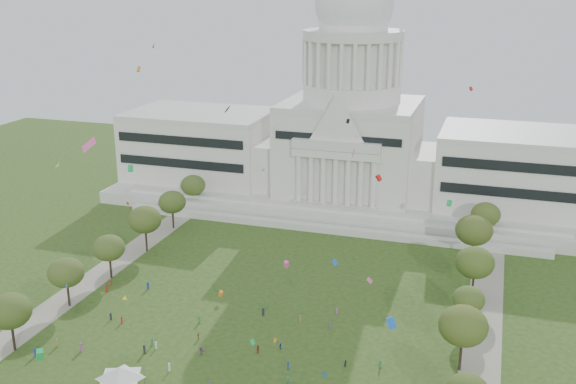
# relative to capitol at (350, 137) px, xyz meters

# --- Properties ---
(ground) EXTENTS (400.00, 400.00, 0.00)m
(ground) POSITION_rel_capitol_xyz_m (0.00, -113.59, -22.30)
(ground) COLOR #2D4616
(ground) RESTS_ON ground
(capitol) EXTENTS (160.00, 64.50, 91.30)m
(capitol) POSITION_rel_capitol_xyz_m (0.00, 0.00, 0.00)
(capitol) COLOR beige
(capitol) RESTS_ON ground
(path_left) EXTENTS (8.00, 160.00, 0.04)m
(path_left) POSITION_rel_capitol_xyz_m (-48.00, -83.59, -22.28)
(path_left) COLOR gray
(path_left) RESTS_ON ground
(path_right) EXTENTS (8.00, 160.00, 0.04)m
(path_right) POSITION_rel_capitol_xyz_m (48.00, -83.59, -22.28)
(path_right) COLOR gray
(path_right) RESTS_ON ground
(row_tree_l_1) EXTENTS (8.86, 8.86, 12.59)m
(row_tree_l_1) POSITION_rel_capitol_xyz_m (-44.07, -116.55, -13.34)
(row_tree_l_1) COLOR black
(row_tree_l_1) RESTS_ON ground
(row_tree_l_2) EXTENTS (8.42, 8.42, 11.97)m
(row_tree_l_2) POSITION_rel_capitol_xyz_m (-45.04, -96.29, -13.79)
(row_tree_l_2) COLOR black
(row_tree_l_2) RESTS_ON ground
(row_tree_r_2) EXTENTS (9.55, 9.55, 13.58)m
(row_tree_r_2) POSITION_rel_capitol_xyz_m (44.17, -96.15, -12.64)
(row_tree_r_2) COLOR black
(row_tree_r_2) RESTS_ON ground
(row_tree_l_3) EXTENTS (8.12, 8.12, 11.55)m
(row_tree_l_3) POSITION_rel_capitol_xyz_m (-44.09, -79.67, -14.09)
(row_tree_l_3) COLOR black
(row_tree_l_3) RESTS_ON ground
(row_tree_r_3) EXTENTS (7.01, 7.01, 9.98)m
(row_tree_r_3) POSITION_rel_capitol_xyz_m (44.40, -79.10, -15.21)
(row_tree_r_3) COLOR black
(row_tree_r_3) RESTS_ON ground
(row_tree_l_4) EXTENTS (9.29, 9.29, 13.21)m
(row_tree_l_4) POSITION_rel_capitol_xyz_m (-44.08, -61.17, -12.90)
(row_tree_l_4) COLOR black
(row_tree_l_4) RESTS_ON ground
(row_tree_r_4) EXTENTS (9.19, 9.19, 13.06)m
(row_tree_r_4) POSITION_rel_capitol_xyz_m (44.76, -63.55, -13.01)
(row_tree_r_4) COLOR black
(row_tree_r_4) RESTS_ON ground
(row_tree_l_5) EXTENTS (8.33, 8.33, 11.85)m
(row_tree_l_5) POSITION_rel_capitol_xyz_m (-45.22, -42.58, -13.88)
(row_tree_l_5) COLOR black
(row_tree_l_5) RESTS_ON ground
(row_tree_r_5) EXTENTS (9.82, 9.82, 13.96)m
(row_tree_r_5) POSITION_rel_capitol_xyz_m (43.49, -43.40, -12.37)
(row_tree_r_5) COLOR black
(row_tree_r_5) RESTS_ON ground
(row_tree_l_6) EXTENTS (8.19, 8.19, 11.64)m
(row_tree_l_6) POSITION_rel_capitol_xyz_m (-46.87, -24.45, -14.02)
(row_tree_l_6) COLOR black
(row_tree_l_6) RESTS_ON ground
(row_tree_r_6) EXTENTS (8.42, 8.42, 11.97)m
(row_tree_r_6) POSITION_rel_capitol_xyz_m (45.96, -25.46, -13.79)
(row_tree_r_6) COLOR black
(row_tree_r_6) RESTS_ON ground
(event_tent) EXTENTS (12.21, 12.21, 5.26)m
(event_tent) POSITION_rel_capitol_xyz_m (-15.29, -122.81, -18.21)
(event_tent) COLOR #4C4C4C
(event_tent) RESTS_ON ground
(person_0) EXTENTS (0.86, 0.96, 1.65)m
(person_0) POSITION_rel_capitol_xyz_m (29.18, -100.14, -21.47)
(person_0) COLOR #33723F
(person_0) RESTS_ON ground
(person_2) EXTENTS (0.83, 0.89, 1.57)m
(person_2) POSITION_rel_capitol_xyz_m (22.65, -102.03, -21.51)
(person_2) COLOR #26262B
(person_2) RESTS_ON ground
(person_3) EXTENTS (0.98, 1.29, 1.78)m
(person_3) POSITION_rel_capitol_xyz_m (11.99, -106.34, -21.41)
(person_3) COLOR navy
(person_3) RESTS_ON ground
(person_4) EXTENTS (0.63, 1.09, 1.82)m
(person_4) POSITION_rel_capitol_xyz_m (4.25, -102.30, -21.39)
(person_4) COLOR #B21E1E
(person_4) RESTS_ON ground
(person_5) EXTENTS (1.82, 1.25, 1.83)m
(person_5) POSITION_rel_capitol_xyz_m (-6.52, -106.46, -21.38)
(person_5) COLOR #994C8C
(person_5) RESTS_ON ground
(person_8) EXTENTS (0.89, 0.81, 1.56)m
(person_8) POSITION_rel_capitol_xyz_m (-9.61, -101.13, -21.51)
(person_8) COLOR olive
(person_8) RESTS_ON ground
(person_9) EXTENTS (1.40, 1.19, 1.93)m
(person_9) POSITION_rel_capitol_xyz_m (13.61, -111.44, -21.33)
(person_9) COLOR #33723F
(person_9) RESTS_ON ground
(person_10) EXTENTS (0.55, 0.85, 1.35)m
(person_10) POSITION_rel_capitol_xyz_m (8.18, -99.50, -21.62)
(person_10) COLOR navy
(person_10) RESTS_ON ground
(distant_crowd) EXTENTS (58.00, 41.88, 1.93)m
(distant_crowd) POSITION_rel_capitol_xyz_m (-14.50, -100.46, -21.41)
(distant_crowd) COLOR navy
(distant_crowd) RESTS_ON ground
(kite_swarm) EXTENTS (78.94, 101.00, 64.27)m
(kite_swarm) POSITION_rel_capitol_xyz_m (2.49, -106.68, 5.43)
(kite_swarm) COLOR red
(kite_swarm) RESTS_ON ground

